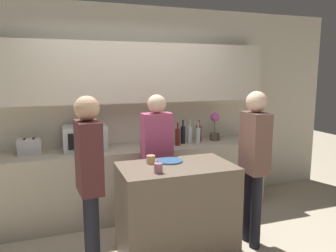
{
  "coord_description": "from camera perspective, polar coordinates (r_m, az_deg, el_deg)",
  "views": [
    {
      "loc": [
        -0.92,
        -2.61,
        1.82
      ],
      "look_at": [
        0.18,
        0.52,
        1.28
      ],
      "focal_mm": 35.0,
      "sensor_mm": 36.0,
      "label": 1
    }
  ],
  "objects": [
    {
      "name": "cup_1",
      "position": [
        2.96,
        -1.7,
        -7.35
      ],
      "size": [
        0.08,
        0.08,
        0.09
      ],
      "color": "#A76777",
      "rests_on": "kitchen_island"
    },
    {
      "name": "toaster",
      "position": [
        4.16,
        -22.98,
        -3.28
      ],
      "size": [
        0.26,
        0.16,
        0.18
      ],
      "color": "silver",
      "rests_on": "back_counter"
    },
    {
      "name": "bottle_2",
      "position": [
        4.4,
        2.62,
        -1.48
      ],
      "size": [
        0.06,
        0.06,
        0.32
      ],
      "color": "black",
      "rests_on": "back_counter"
    },
    {
      "name": "person_right",
      "position": [
        3.52,
        14.79,
        -5.01
      ],
      "size": [
        0.22,
        0.35,
        1.64
      ],
      "rotation": [
        0.0,
        0.0,
        1.49
      ],
      "color": "black",
      "rests_on": "ground_plane"
    },
    {
      "name": "bottle_3",
      "position": [
        4.43,
        3.83,
        -1.44
      ],
      "size": [
        0.07,
        0.07,
        0.32
      ],
      "color": "silver",
      "rests_on": "back_counter"
    },
    {
      "name": "potted_plant",
      "position": [
        4.64,
        8.14,
        -0.06
      ],
      "size": [
        0.14,
        0.14,
        0.39
      ],
      "color": "brown",
      "rests_on": "back_counter"
    },
    {
      "name": "plate_on_island",
      "position": [
        3.33,
        0.31,
        -6.1
      ],
      "size": [
        0.26,
        0.26,
        0.01
      ],
      "color": "#2D5684",
      "rests_on": "kitchen_island"
    },
    {
      "name": "microwave",
      "position": [
        4.15,
        -14.3,
        -2.02
      ],
      "size": [
        0.52,
        0.39,
        0.3
      ],
      "color": "#B7BABC",
      "rests_on": "back_counter"
    },
    {
      "name": "bottle_1",
      "position": [
        4.27,
        1.69,
        -1.89
      ],
      "size": [
        0.07,
        0.07,
        0.3
      ],
      "color": "maroon",
      "rests_on": "back_counter"
    },
    {
      "name": "bottle_0",
      "position": [
        4.3,
        0.29,
        -1.69
      ],
      "size": [
        0.08,
        0.08,
        0.32
      ],
      "color": "black",
      "rests_on": "back_counter"
    },
    {
      "name": "back_counter",
      "position": [
        4.33,
        -6.19,
        -9.46
      ],
      "size": [
        3.6,
        0.62,
        0.89
      ],
      "color": "#B7AD99",
      "rests_on": "ground_plane"
    },
    {
      "name": "bottle_4",
      "position": [
        4.4,
        5.27,
        -1.62
      ],
      "size": [
        0.06,
        0.06,
        0.3
      ],
      "color": "silver",
      "rests_on": "back_counter"
    },
    {
      "name": "kitchen_island",
      "position": [
        3.37,
        1.45,
        -14.52
      ],
      "size": [
        1.12,
        0.67,
        0.93
      ],
      "color": "brown",
      "rests_on": "ground_plane"
    },
    {
      "name": "cup_0",
      "position": [
        3.26,
        -3.03,
        -5.85
      ],
      "size": [
        0.09,
        0.09,
        0.08
      ],
      "color": "tan",
      "rests_on": "kitchen_island"
    },
    {
      "name": "bottle_5",
      "position": [
        4.59,
        5.36,
        -1.2
      ],
      "size": [
        0.08,
        0.08,
        0.29
      ],
      "color": "maroon",
      "rests_on": "back_counter"
    },
    {
      "name": "person_center",
      "position": [
        3.75,
        -1.94,
        -4.45
      ],
      "size": [
        0.34,
        0.21,
        1.59
      ],
      "rotation": [
        0.0,
        0.0,
        -3.12
      ],
      "color": "black",
      "rests_on": "ground_plane"
    },
    {
      "name": "person_left",
      "position": [
        2.95,
        -13.55,
        -7.82
      ],
      "size": [
        0.22,
        0.35,
        1.64
      ],
      "rotation": [
        0.0,
        0.0,
        -1.49
      ],
      "color": "black",
      "rests_on": "ground_plane"
    },
    {
      "name": "back_wall",
      "position": [
        4.38,
        -7.26,
        5.38
      ],
      "size": [
        6.4,
        0.4,
        2.7
      ],
      "color": "beige",
      "rests_on": "ground_plane"
    }
  ]
}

